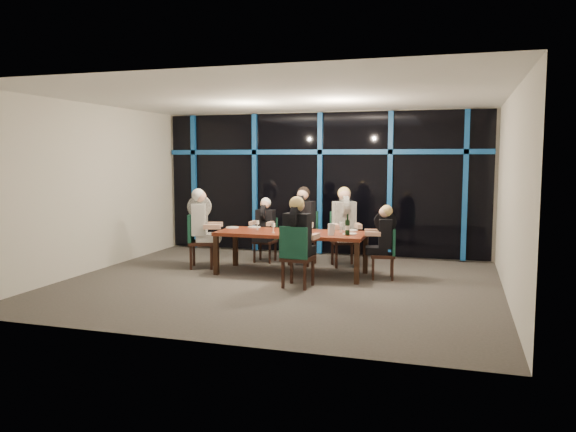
# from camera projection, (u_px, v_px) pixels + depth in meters

# --- Properties ---
(room) EXTENTS (7.04, 7.00, 3.02)m
(room) POSITION_uv_depth(u_px,v_px,m) (277.00, 159.00, 8.92)
(room) COLOR #504A46
(room) RESTS_ON ground
(window_wall) EXTENTS (6.86, 0.43, 2.94)m
(window_wall) POSITION_uv_depth(u_px,v_px,m) (321.00, 181.00, 11.76)
(window_wall) COLOR black
(window_wall) RESTS_ON ground
(dining_table) EXTENTS (2.60, 1.00, 0.75)m
(dining_table) POSITION_uv_depth(u_px,v_px,m) (291.00, 236.00, 9.82)
(dining_table) COLOR maroon
(dining_table) RESTS_ON ground
(chair_far_left) EXTENTS (0.41, 0.41, 0.86)m
(chair_far_left) POSITION_uv_depth(u_px,v_px,m) (266.00, 237.00, 11.08)
(chair_far_left) COLOR black
(chair_far_left) RESTS_ON ground
(chair_far_mid) EXTENTS (0.53, 0.53, 1.02)m
(chair_far_mid) POSITION_uv_depth(u_px,v_px,m) (304.00, 235.00, 10.80)
(chair_far_mid) COLOR black
(chair_far_mid) RESTS_ON ground
(chair_far_right) EXTENTS (0.62, 0.62, 1.02)m
(chair_far_right) POSITION_uv_depth(u_px,v_px,m) (343.00, 236.00, 10.63)
(chair_far_right) COLOR black
(chair_far_right) RESTS_ON ground
(chair_end_left) EXTENTS (0.59, 0.59, 1.01)m
(chair_end_left) POSITION_uv_depth(u_px,v_px,m) (197.00, 238.00, 10.40)
(chair_end_left) COLOR black
(chair_end_left) RESTS_ON ground
(chair_end_right) EXTENTS (0.46, 0.46, 0.86)m
(chair_end_right) POSITION_uv_depth(u_px,v_px,m) (387.00, 251.00, 9.46)
(chair_end_right) COLOR black
(chair_end_right) RESTS_ON ground
(chair_near_mid) EXTENTS (0.50, 0.50, 0.99)m
(chair_near_mid) POSITION_uv_depth(u_px,v_px,m) (296.00, 254.00, 8.78)
(chair_near_mid) COLOR black
(chair_near_mid) RESTS_ON ground
(diner_far_left) EXTENTS (0.43, 0.54, 0.84)m
(diner_far_left) POSITION_uv_depth(u_px,v_px,m) (265.00, 220.00, 10.97)
(diner_far_left) COLOR black
(diner_far_left) RESTS_ON ground
(diner_far_mid) EXTENTS (0.54, 0.66, 0.99)m
(diner_far_mid) POSITION_uv_depth(u_px,v_px,m) (302.00, 214.00, 10.68)
(diner_far_mid) COLOR black
(diner_far_mid) RESTS_ON ground
(diner_far_right) EXTENTS (0.64, 0.70, 0.99)m
(diner_far_right) POSITION_uv_depth(u_px,v_px,m) (345.00, 215.00, 10.50)
(diner_far_right) COLOR black
(diner_far_right) RESTS_ON ground
(diner_end_left) EXTENTS (0.69, 0.60, 0.98)m
(diner_end_left) POSITION_uv_depth(u_px,v_px,m) (202.00, 217.00, 10.36)
(diner_end_left) COLOR black
(diner_end_left) RESTS_ON ground
(diner_end_right) EXTENTS (0.56, 0.46, 0.83)m
(diner_end_right) POSITION_uv_depth(u_px,v_px,m) (383.00, 231.00, 9.44)
(diner_end_right) COLOR black
(diner_end_right) RESTS_ON ground
(diner_near_mid) EXTENTS (0.51, 0.63, 0.96)m
(diner_near_mid) POSITION_uv_depth(u_px,v_px,m) (298.00, 228.00, 8.81)
(diner_near_mid) COLOR black
(diner_near_mid) RESTS_ON ground
(plate_far_left) EXTENTS (0.24, 0.24, 0.01)m
(plate_far_left) POSITION_uv_depth(u_px,v_px,m) (254.00, 227.00, 10.45)
(plate_far_left) COLOR white
(plate_far_left) RESTS_ON dining_table
(plate_far_mid) EXTENTS (0.24, 0.24, 0.01)m
(plate_far_mid) POSITION_uv_depth(u_px,v_px,m) (291.00, 229.00, 10.19)
(plate_far_mid) COLOR white
(plate_far_mid) RESTS_ON dining_table
(plate_far_right) EXTENTS (0.24, 0.24, 0.01)m
(plate_far_right) POSITION_uv_depth(u_px,v_px,m) (351.00, 230.00, 9.96)
(plate_far_right) COLOR white
(plate_far_right) RESTS_ON dining_table
(plate_end_left) EXTENTS (0.24, 0.24, 0.01)m
(plate_end_left) POSITION_uv_depth(u_px,v_px,m) (232.00, 227.00, 10.39)
(plate_end_left) COLOR white
(plate_end_left) RESTS_ON dining_table
(plate_end_right) EXTENTS (0.24, 0.24, 0.01)m
(plate_end_right) POSITION_uv_depth(u_px,v_px,m) (350.00, 234.00, 9.52)
(plate_end_right) COLOR white
(plate_end_right) RESTS_ON dining_table
(plate_near_mid) EXTENTS (0.24, 0.24, 0.01)m
(plate_near_mid) POSITION_uv_depth(u_px,v_px,m) (310.00, 235.00, 9.35)
(plate_near_mid) COLOR white
(plate_near_mid) RESTS_ON dining_table
(wine_bottle) EXTENTS (0.08, 0.08, 0.35)m
(wine_bottle) POSITION_uv_depth(u_px,v_px,m) (347.00, 227.00, 9.37)
(wine_bottle) COLOR black
(wine_bottle) RESTS_ON dining_table
(water_pitcher) EXTENTS (0.12, 0.11, 0.20)m
(water_pitcher) POSITION_uv_depth(u_px,v_px,m) (331.00, 229.00, 9.37)
(water_pitcher) COLOR silver
(water_pitcher) RESTS_ON dining_table
(tea_light) EXTENTS (0.04, 0.04, 0.03)m
(tea_light) POSITION_uv_depth(u_px,v_px,m) (288.00, 232.00, 9.68)
(tea_light) COLOR #FFAB4C
(tea_light) RESTS_ON dining_table
(wine_glass_a) EXTENTS (0.07, 0.07, 0.17)m
(wine_glass_a) POSITION_uv_depth(u_px,v_px,m) (273.00, 226.00, 9.71)
(wine_glass_a) COLOR silver
(wine_glass_a) RESTS_ON dining_table
(wine_glass_b) EXTENTS (0.07, 0.07, 0.17)m
(wine_glass_b) POSITION_uv_depth(u_px,v_px,m) (297.00, 224.00, 9.89)
(wine_glass_b) COLOR silver
(wine_glass_b) RESTS_ON dining_table
(wine_glass_c) EXTENTS (0.06, 0.06, 0.17)m
(wine_glass_c) POSITION_uv_depth(u_px,v_px,m) (311.00, 227.00, 9.55)
(wine_glass_c) COLOR silver
(wine_glass_c) RESTS_ON dining_table
(wine_glass_d) EXTENTS (0.07, 0.07, 0.17)m
(wine_glass_d) POSITION_uv_depth(u_px,v_px,m) (257.00, 223.00, 10.08)
(wine_glass_d) COLOR silver
(wine_glass_d) RESTS_ON dining_table
(wine_glass_e) EXTENTS (0.07, 0.07, 0.17)m
(wine_glass_e) POSITION_uv_depth(u_px,v_px,m) (341.00, 225.00, 9.78)
(wine_glass_e) COLOR silver
(wine_glass_e) RESTS_ON dining_table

